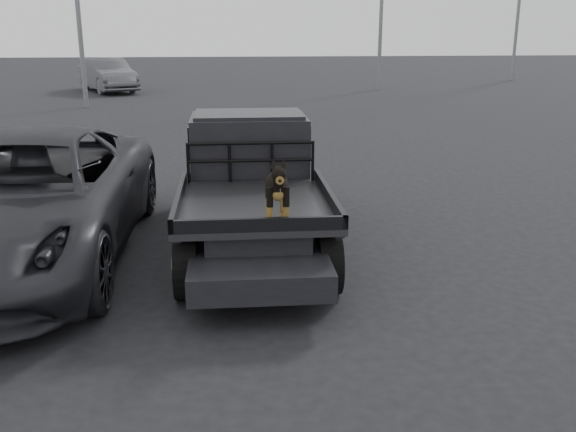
{
  "coord_description": "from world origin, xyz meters",
  "views": [
    {
      "loc": [
        -0.71,
        -6.65,
        3.06
      ],
      "look_at": [
        -0.13,
        -0.33,
        1.16
      ],
      "focal_mm": 40.0,
      "sensor_mm": 36.0,
      "label": 1
    }
  ],
  "objects_px": {
    "parked_suv": "(22,199)",
    "flatbed_ute": "(252,216)",
    "dog": "(277,190)",
    "distant_car_a": "(108,75)"
  },
  "relations": [
    {
      "from": "dog",
      "to": "distant_car_a",
      "type": "xyz_separation_m",
      "value": [
        -6.21,
        24.82,
        -0.51
      ]
    },
    {
      "from": "dog",
      "to": "distant_car_a",
      "type": "distance_m",
      "value": 25.59
    },
    {
      "from": "dog",
      "to": "parked_suv",
      "type": "bearing_deg",
      "value": 155.03
    },
    {
      "from": "flatbed_ute",
      "to": "dog",
      "type": "distance_m",
      "value": 1.98
    },
    {
      "from": "dog",
      "to": "parked_suv",
      "type": "relative_size",
      "value": 0.12
    },
    {
      "from": "dog",
      "to": "distant_car_a",
      "type": "relative_size",
      "value": 0.16
    },
    {
      "from": "flatbed_ute",
      "to": "dog",
      "type": "relative_size",
      "value": 7.3
    },
    {
      "from": "parked_suv",
      "to": "flatbed_ute",
      "type": "bearing_deg",
      "value": 5.95
    },
    {
      "from": "parked_suv",
      "to": "distant_car_a",
      "type": "distance_m",
      "value": 23.48
    },
    {
      "from": "flatbed_ute",
      "to": "distant_car_a",
      "type": "relative_size",
      "value": 1.14
    }
  ]
}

